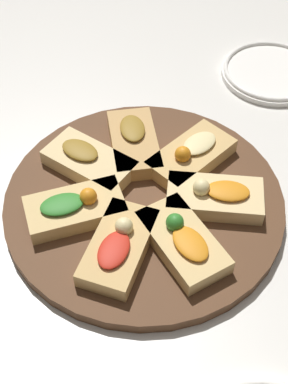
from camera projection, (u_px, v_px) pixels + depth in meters
name	position (u px, v px, depth m)	size (l,w,h in m)	color
ground_plane	(144.00, 206.00, 0.79)	(3.00, 3.00, 0.00)	silver
serving_board	(144.00, 202.00, 0.79)	(0.41, 0.41, 0.02)	#51331E
focaccia_slice_0	(215.00, 196.00, 0.76)	(0.13, 0.15, 0.04)	#E5C689
focaccia_slice_1	(191.00, 155.00, 0.82)	(0.15, 0.09, 0.04)	tan
focaccia_slice_2	(134.00, 142.00, 0.84)	(0.15, 0.15, 0.03)	tan
focaccia_slice_3	(88.00, 162.00, 0.81)	(0.07, 0.14, 0.03)	#E5C689
focaccia_slice_4	(75.00, 208.00, 0.75)	(0.15, 0.14, 0.04)	#DBB775
focaccia_slice_5	(119.00, 246.00, 0.71)	(0.15, 0.11, 0.04)	tan
focaccia_slice_6	(183.00, 241.00, 0.71)	(0.12, 0.15, 0.04)	#DBB775
plate_left	(272.00, 72.00, 0.99)	(0.19, 0.19, 0.02)	white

